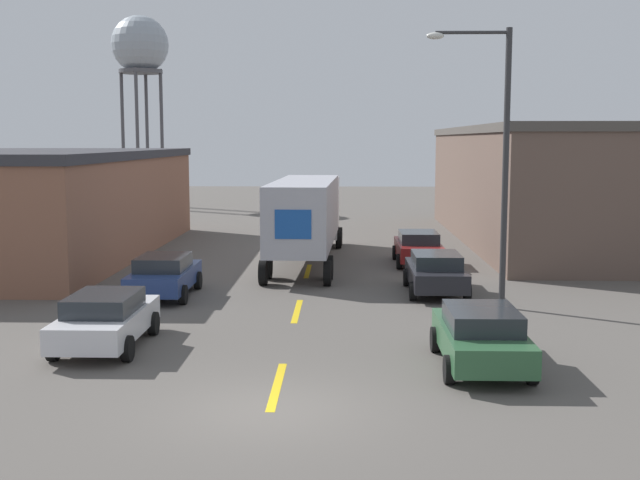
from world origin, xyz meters
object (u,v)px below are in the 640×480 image
at_px(parked_car_left_far, 164,275).
at_px(parked_car_left_near, 106,319).
at_px(semi_truck, 308,212).
at_px(parked_car_right_mid, 436,272).
at_px(parked_car_right_far, 418,247).
at_px(street_lamp, 497,149).
at_px(water_tower, 140,48).
at_px(parked_car_right_near, 481,336).

bearing_deg(parked_car_left_far, parked_car_left_near, -90.00).
height_order(semi_truck, parked_car_right_mid, semi_truck).
bearing_deg(parked_car_left_far, parked_car_right_far, 38.46).
xyz_separation_m(parked_car_left_near, street_lamp, (11.23, 5.43, 4.41)).
bearing_deg(parked_car_right_far, water_tower, 122.84).
relative_size(parked_car_right_far, parked_car_right_mid, 1.00).
distance_m(parked_car_left_far, water_tower, 41.63).
distance_m(parked_car_right_mid, street_lamp, 5.30).
distance_m(semi_truck, water_tower, 35.36).
relative_size(parked_car_left_far, water_tower, 0.29).
bearing_deg(parked_car_left_near, parked_car_right_far, 56.69).
height_order(semi_truck, parked_car_right_far, semi_truck).
relative_size(parked_car_right_far, water_tower, 0.29).
distance_m(parked_car_right_near, water_tower, 52.54).
bearing_deg(parked_car_right_mid, parked_car_left_far, -174.74).
relative_size(water_tower, street_lamp, 1.72).
bearing_deg(parked_car_right_mid, parked_car_right_far, 90.00).
relative_size(parked_car_left_near, street_lamp, 0.49).
distance_m(parked_car_right_far, water_tower, 38.65).
bearing_deg(street_lamp, parked_car_left_near, -154.20).
height_order(semi_truck, parked_car_left_far, semi_truck).
bearing_deg(parked_car_right_mid, parked_car_right_near, -90.00).
distance_m(parked_car_left_far, parked_car_right_far, 12.30).
bearing_deg(street_lamp, parked_car_right_near, -102.81).
bearing_deg(water_tower, street_lamp, -61.78).
relative_size(parked_car_left_far, street_lamp, 0.49).
height_order(water_tower, street_lamp, water_tower).
height_order(parked_car_left_far, parked_car_right_far, same).
xyz_separation_m(parked_car_right_near, parked_car_right_far, (0.00, 16.26, 0.00)).
bearing_deg(parked_car_left_near, parked_car_right_mid, 39.34).
relative_size(parked_car_right_mid, street_lamp, 0.49).
bearing_deg(water_tower, parked_car_left_far, -75.06).
xyz_separation_m(parked_car_right_near, street_lamp, (1.60, 7.03, 4.41)).
bearing_deg(parked_car_right_mid, parked_car_left_near, -140.66).
bearing_deg(parked_car_right_mid, water_tower, 117.89).
relative_size(semi_truck, parked_car_right_near, 3.05).
xyz_separation_m(semi_truck, parked_car_left_near, (-4.69, -15.26, -1.51)).
height_order(parked_car_right_mid, water_tower, water_tower).
bearing_deg(parked_car_left_near, street_lamp, 25.80).
xyz_separation_m(parked_car_right_near, water_tower, (-19.90, 47.10, 12.12)).
relative_size(parked_car_right_mid, water_tower, 0.29).
relative_size(parked_car_right_near, water_tower, 0.29).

